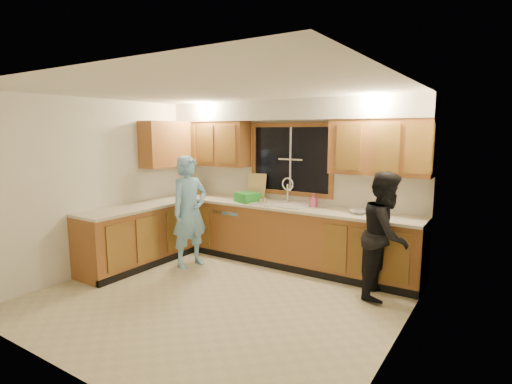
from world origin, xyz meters
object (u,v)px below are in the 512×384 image
at_px(man, 190,212).
at_px(dish_crate, 248,197).
at_px(soap_bottle, 314,200).
at_px(sink, 281,208).
at_px(woman, 386,235).
at_px(dishwasher, 236,230).
at_px(stove, 107,245).
at_px(bowl, 359,212).
at_px(knife_block, 199,189).

height_order(man, dish_crate, man).
bearing_deg(soap_bottle, dish_crate, -168.96).
distance_m(sink, woman, 1.74).
relative_size(dishwasher, woman, 0.53).
xyz_separation_m(stove, bowl, (3.01, 1.81, 0.50)).
xyz_separation_m(sink, dish_crate, (-0.57, -0.08, 0.13)).
height_order(soap_bottle, bowl, soap_bottle).
distance_m(dishwasher, knife_block, 1.09).
bearing_deg(man, dishwasher, -4.58).
bearing_deg(bowl, dishwasher, -179.88).
xyz_separation_m(man, bowl, (2.32, 0.84, 0.11)).
xyz_separation_m(dishwasher, woman, (2.54, -0.39, 0.37)).
bearing_deg(bowl, man, -160.07).
bearing_deg(dish_crate, dishwasher, 166.19).
xyz_separation_m(knife_block, soap_bottle, (2.23, 0.01, 0.01)).
bearing_deg(dishwasher, knife_block, 171.99).
xyz_separation_m(man, dish_crate, (0.54, 0.77, 0.16)).
height_order(stove, bowl, bowl).
xyz_separation_m(stove, man, (0.69, 0.97, 0.39)).
bearing_deg(knife_block, man, -92.93).
bearing_deg(dish_crate, knife_block, 170.59).
distance_m(dishwasher, soap_bottle, 1.47).
bearing_deg(dish_crate, stove, -125.23).
relative_size(sink, knife_block, 4.37).
relative_size(dish_crate, bowl, 1.39).
relative_size(dishwasher, dish_crate, 2.50).
height_order(stove, soap_bottle, soap_bottle).
bearing_deg(man, woman, -68.59).
height_order(dishwasher, man, man).
height_order(knife_block, bowl, knife_block).
xyz_separation_m(soap_bottle, bowl, (0.73, -0.13, -0.07)).
distance_m(sink, dish_crate, 0.59).
bearing_deg(stove, dishwasher, 62.31).
height_order(sink, dish_crate, sink).
bearing_deg(soap_bottle, bowl, -10.24).
bearing_deg(stove, sink, 45.39).
height_order(woman, soap_bottle, woman).
bearing_deg(sink, knife_block, 176.35).
height_order(dishwasher, soap_bottle, soap_bottle).
xyz_separation_m(sink, woman, (1.69, -0.41, -0.08)).
bearing_deg(stove, woman, 22.06).
distance_m(sink, stove, 2.60).
bearing_deg(dishwasher, sink, 0.99).
xyz_separation_m(sink, soap_bottle, (0.48, 0.12, 0.16)).
xyz_separation_m(sink, stove, (-1.80, -1.82, -0.41)).
bearing_deg(soap_bottle, stove, -139.54).
bearing_deg(bowl, stove, -148.95).
xyz_separation_m(dishwasher, bowl, (2.06, 0.00, 0.54)).
distance_m(stove, bowl, 3.55).
bearing_deg(stove, knife_block, 88.41).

